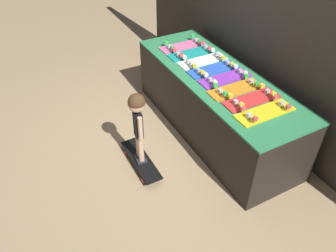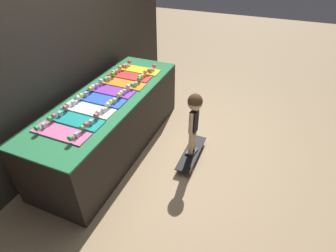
# 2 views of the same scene
# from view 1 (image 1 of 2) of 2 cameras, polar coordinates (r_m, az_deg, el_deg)

# --- Properties ---
(ground_plane) EXTENTS (16.00, 16.00, 0.00)m
(ground_plane) POSITION_cam_1_polar(r_m,az_deg,el_deg) (4.00, 1.96, -2.47)
(ground_plane) COLOR tan
(back_wall) EXTENTS (5.36, 0.10, 2.32)m
(back_wall) POSITION_cam_1_polar(r_m,az_deg,el_deg) (3.96, 16.64, 15.37)
(back_wall) COLOR #332D28
(back_wall) RESTS_ON ground_plane
(display_rack) EXTENTS (2.43, 0.83, 0.78)m
(display_rack) POSITION_cam_1_polar(r_m,az_deg,el_deg) (3.97, 8.07, 3.93)
(display_rack) COLOR black
(display_rack) RESTS_ON ground_plane
(skateboard_pink_on_rack) EXTENTS (0.20, 0.61, 0.09)m
(skateboard_pink_on_rack) POSITION_cam_1_polar(r_m,az_deg,el_deg) (4.35, 2.58, 13.87)
(skateboard_pink_on_rack) COLOR pink
(skateboard_pink_on_rack) RESTS_ON display_rack
(skateboard_teal_on_rack) EXTENTS (0.20, 0.61, 0.09)m
(skateboard_teal_on_rack) POSITION_cam_1_polar(r_m,az_deg,el_deg) (4.18, 4.18, 12.65)
(skateboard_teal_on_rack) COLOR teal
(skateboard_teal_on_rack) RESTS_ON display_rack
(skateboard_white_on_rack) EXTENTS (0.20, 0.61, 0.09)m
(skateboard_white_on_rack) POSITION_cam_1_polar(r_m,az_deg,el_deg) (4.01, 6.04, 11.36)
(skateboard_white_on_rack) COLOR white
(skateboard_white_on_rack) RESTS_ON display_rack
(skateboard_blue_on_rack) EXTENTS (0.20, 0.61, 0.09)m
(skateboard_blue_on_rack) POSITION_cam_1_polar(r_m,az_deg,el_deg) (3.84, 7.86, 9.89)
(skateboard_blue_on_rack) COLOR blue
(skateboard_blue_on_rack) RESTS_ON display_rack
(skateboard_purple_on_rack) EXTENTS (0.20, 0.61, 0.09)m
(skateboard_purple_on_rack) POSITION_cam_1_polar(r_m,az_deg,el_deg) (3.69, 9.93, 8.30)
(skateboard_purple_on_rack) COLOR purple
(skateboard_purple_on_rack) RESTS_ON display_rack
(skateboard_orange_on_rack) EXTENTS (0.20, 0.61, 0.09)m
(skateboard_orange_on_rack) POSITION_cam_1_polar(r_m,az_deg,el_deg) (3.52, 11.70, 6.44)
(skateboard_orange_on_rack) COLOR orange
(skateboard_orange_on_rack) RESTS_ON display_rack
(skateboard_red_on_rack) EXTENTS (0.20, 0.61, 0.09)m
(skateboard_red_on_rack) POSITION_cam_1_polar(r_m,az_deg,el_deg) (3.39, 14.33, 4.61)
(skateboard_red_on_rack) COLOR red
(skateboard_red_on_rack) RESTS_ON display_rack
(skateboard_yellow_on_rack) EXTENTS (0.20, 0.61, 0.09)m
(skateboard_yellow_on_rack) POSITION_cam_1_polar(r_m,az_deg,el_deg) (3.24, 16.53, 2.42)
(skateboard_yellow_on_rack) COLOR yellow
(skateboard_yellow_on_rack) RESTS_ON display_rack
(skateboard_on_floor) EXTENTS (0.73, 0.19, 0.09)m
(skateboard_on_floor) POSITION_cam_1_polar(r_m,az_deg,el_deg) (3.66, -4.76, -5.97)
(skateboard_on_floor) COLOR black
(skateboard_on_floor) RESTS_ON ground_plane
(child) EXTENTS (0.20, 0.17, 0.85)m
(child) POSITION_cam_1_polar(r_m,az_deg,el_deg) (3.25, -5.33, 1.70)
(child) COLOR #2D2D33
(child) RESTS_ON skateboard_on_floor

